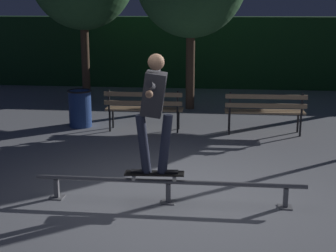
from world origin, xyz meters
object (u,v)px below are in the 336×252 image
Objects in this scene: park_bench_left_center at (265,109)px; trash_can at (80,108)px; grind_rail at (168,185)px; skateboard at (154,174)px; skateboarder at (154,104)px; park_bench_leftmost at (144,106)px.

trash_can is (-3.89, 0.26, -0.12)m from park_bench_left_center.
skateboard is (-0.18, -0.00, 0.15)m from grind_rail.
grind_rail is 1.10m from skateboarder.
skateboarder is at bearing -78.93° from park_bench_leftmost.
trash_can reaches higher than skateboard.
trash_can is (-1.43, 0.26, -0.12)m from park_bench_leftmost.
park_bench_leftmost is at bearing 101.03° from skateboard.
skateboarder is at bearing -114.56° from park_bench_left_center.
skateboarder reaches higher than trash_can.
skateboard is at bearing -176.75° from skateboarder.
skateboarder is 4.67m from trash_can.
park_bench_left_center is 3.90m from trash_can.
grind_rail is at bearing -0.05° from skateboarder.
skateboarder is at bearing 179.95° from grind_rail.
grind_rail is 4.08m from park_bench_left_center.
skateboard is 0.99× the size of trash_can.
skateboarder is at bearing -61.74° from trash_can.
skateboarder reaches higher than grind_rail.
park_bench_leftmost reaches higher than skateboard.
skateboard is at bearing -114.60° from park_bench_left_center.
park_bench_left_center is (1.73, 3.77, 0.14)m from skateboard.
skateboard is 0.49× the size of park_bench_leftmost.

